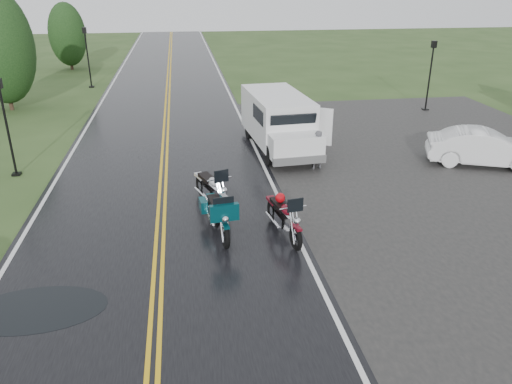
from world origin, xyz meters
TOP-DOWN VIEW (x-y plane):
  - ground at (0.00, 0.00)m, footprint 120.00×120.00m
  - road at (0.00, 10.00)m, footprint 8.00×100.00m
  - parking_pad at (11.00, 5.00)m, footprint 14.00×24.00m
  - motorcycle_red at (3.59, 0.17)m, footprint 1.26×2.50m
  - motorcycle_teal at (1.76, 0.55)m, footprint 1.17×2.51m
  - motorcycle_silver at (1.88, 2.41)m, footprint 1.63×2.62m
  - van_white at (4.05, 6.77)m, footprint 2.67×6.06m
  - person_at_van at (5.74, 6.14)m, footprint 0.62×0.49m
  - sedan_white at (12.19, 5.61)m, footprint 4.42×2.88m
  - lamp_post_near_left at (-5.37, 7.19)m, footprint 0.31×0.31m
  - lamp_post_far_left at (-5.04, 23.37)m, footprint 0.33×0.33m
  - lamp_post_far_right at (14.06, 14.17)m, footprint 0.32×0.32m
  - tree_left_mid at (-8.46, 17.68)m, footprint 3.48×3.48m
  - tree_left_far at (-7.62, 30.84)m, footprint 2.81×2.81m

SIDE VIEW (x-z plane):
  - ground at x=0.00m, z-range 0.00..0.00m
  - parking_pad at x=11.00m, z-range 0.00..0.03m
  - road at x=0.00m, z-range 0.00..0.04m
  - sedan_white at x=12.19m, z-range 0.00..1.38m
  - motorcycle_red at x=3.59m, z-range 0.00..1.41m
  - motorcycle_teal at x=1.76m, z-range 0.00..1.43m
  - motorcycle_silver at x=1.88m, z-range 0.00..1.45m
  - person_at_van at x=5.74m, z-range 0.00..1.49m
  - van_white at x=4.05m, z-range 0.00..2.32m
  - lamp_post_near_left at x=-5.37m, z-range 0.00..3.58m
  - lamp_post_far_right at x=14.06m, z-range 0.00..3.73m
  - lamp_post_far_left at x=-5.04m, z-range 0.00..3.87m
  - tree_left_far at x=-7.62m, z-range 0.00..4.33m
  - tree_left_mid at x=-8.46m, z-range 0.00..5.44m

